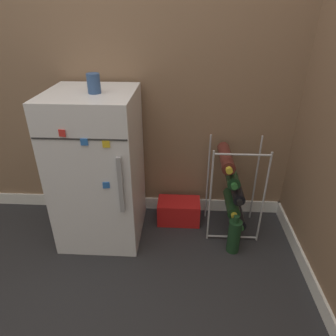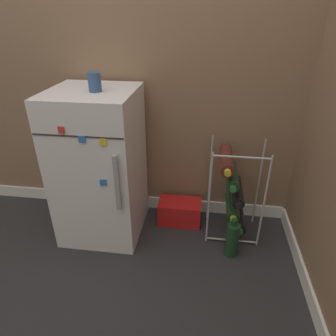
{
  "view_description": "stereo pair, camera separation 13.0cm",
  "coord_description": "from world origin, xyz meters",
  "px_view_note": "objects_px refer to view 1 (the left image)",
  "views": [
    {
      "loc": [
        0.27,
        -1.24,
        1.34
      ],
      "look_at": [
        0.18,
        0.37,
        0.47
      ],
      "focal_mm": 32.0,
      "sensor_mm": 36.0,
      "label": 1
    },
    {
      "loc": [
        0.4,
        -1.23,
        1.34
      ],
      "look_at": [
        0.18,
        0.37,
        0.47
      ],
      "focal_mm": 32.0,
      "sensor_mm": 36.0,
      "label": 2
    }
  ],
  "objects_px": {
    "fridge_top_cup": "(94,83)",
    "loose_bottle_floor": "(234,236)",
    "soda_box": "(179,211)",
    "wine_rack": "(232,187)",
    "mini_fridge": "(99,169)"
  },
  "relations": [
    {
      "from": "fridge_top_cup",
      "to": "loose_bottle_floor",
      "type": "relative_size",
      "value": 0.39
    },
    {
      "from": "fridge_top_cup",
      "to": "soda_box",
      "type": "bearing_deg",
      "value": 19.22
    },
    {
      "from": "soda_box",
      "to": "fridge_top_cup",
      "type": "distance_m",
      "value": 1.03
    },
    {
      "from": "wine_rack",
      "to": "soda_box",
      "type": "distance_m",
      "value": 0.42
    },
    {
      "from": "wine_rack",
      "to": "fridge_top_cup",
      "type": "relative_size",
      "value": 6.28
    },
    {
      "from": "loose_bottle_floor",
      "to": "soda_box",
      "type": "bearing_deg",
      "value": 140.93
    },
    {
      "from": "mini_fridge",
      "to": "loose_bottle_floor",
      "type": "height_order",
      "value": "mini_fridge"
    },
    {
      "from": "wine_rack",
      "to": "fridge_top_cup",
      "type": "distance_m",
      "value": 1.04
    },
    {
      "from": "wine_rack",
      "to": "fridge_top_cup",
      "type": "xyz_separation_m",
      "value": [
        -0.79,
        -0.1,
        0.66
      ]
    },
    {
      "from": "soda_box",
      "to": "fridge_top_cup",
      "type": "xyz_separation_m",
      "value": [
        -0.45,
        -0.16,
        0.91
      ]
    },
    {
      "from": "mini_fridge",
      "to": "soda_box",
      "type": "bearing_deg",
      "value": 14.46
    },
    {
      "from": "soda_box",
      "to": "loose_bottle_floor",
      "type": "height_order",
      "value": "loose_bottle_floor"
    },
    {
      "from": "wine_rack",
      "to": "loose_bottle_floor",
      "type": "bearing_deg",
      "value": -88.97
    },
    {
      "from": "mini_fridge",
      "to": "loose_bottle_floor",
      "type": "relative_size",
      "value": 3.6
    },
    {
      "from": "mini_fridge",
      "to": "fridge_top_cup",
      "type": "distance_m",
      "value": 0.52
    }
  ]
}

